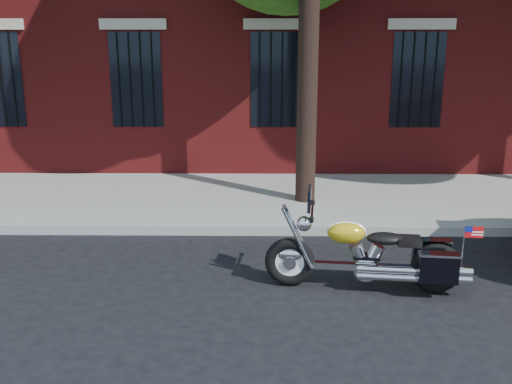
{
  "coord_description": "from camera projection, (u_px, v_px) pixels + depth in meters",
  "views": [
    {
      "loc": [
        -0.28,
        -7.3,
        3.0
      ],
      "look_at": [
        -0.38,
        0.8,
        0.86
      ],
      "focal_mm": 40.0,
      "sensor_mm": 36.0,
      "label": 1
    }
  ],
  "objects": [
    {
      "name": "motorcycle",
      "position": [
        373.0,
        257.0,
        7.01
      ],
      "size": [
        2.5,
        0.87,
        1.28
      ],
      "rotation": [
        0.0,
        0.0,
        -0.11
      ],
      "color": "black",
      "rests_on": "ground"
    },
    {
      "name": "sidewalk",
      "position": [
        277.0,
        199.0,
        10.95
      ],
      "size": [
        40.0,
        3.6,
        0.15
      ],
      "primitive_type": "cube",
      "color": "gray",
      "rests_on": "ground"
    },
    {
      "name": "curb",
      "position": [
        280.0,
        230.0,
        9.14
      ],
      "size": [
        40.0,
        0.16,
        0.15
      ],
      "primitive_type": "cube",
      "color": "gray",
      "rests_on": "ground"
    },
    {
      "name": "ground",
      "position": [
        283.0,
        267.0,
        7.82
      ],
      "size": [
        120.0,
        120.0,
        0.0
      ],
      "primitive_type": "plane",
      "color": "black",
      "rests_on": "ground"
    }
  ]
}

